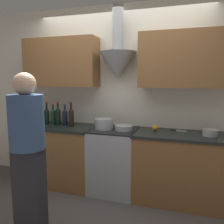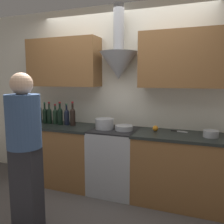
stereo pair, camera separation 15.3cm
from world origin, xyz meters
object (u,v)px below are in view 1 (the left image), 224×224
(stove_range, at_px, (114,160))
(wine_bottle_1, at_px, (36,114))
(wine_bottle_6, at_px, (65,117))
(person_foreground_left, at_px, (28,149))
(mixing_bowl, at_px, (124,128))
(wine_bottle_7, at_px, (71,116))
(orange_fruit, at_px, (155,128))
(wine_bottle_2, at_px, (42,115))
(wine_bottle_0, at_px, (32,115))
(wine_bottle_5, at_px, (58,116))
(wine_bottle_3, at_px, (47,115))
(stock_pot, at_px, (104,124))
(wine_bottle_4, at_px, (53,116))
(saucepan, at_px, (210,133))

(stove_range, bearing_deg, wine_bottle_1, 178.14)
(wine_bottle_6, relative_size, person_foreground_left, 0.20)
(mixing_bowl, bearing_deg, wine_bottle_7, 177.27)
(orange_fruit, bearing_deg, wine_bottle_2, -178.60)
(wine_bottle_0, bearing_deg, wine_bottle_5, -3.30)
(wine_bottle_1, relative_size, orange_fruit, 4.87)
(wine_bottle_1, distance_m, wine_bottle_3, 0.19)
(mixing_bowl, xyz_separation_m, orange_fruit, (0.40, 0.10, 0.00))
(wine_bottle_0, bearing_deg, stock_pot, -3.47)
(wine_bottle_1, height_order, wine_bottle_7, wine_bottle_1)
(wine_bottle_4, bearing_deg, saucepan, -1.63)
(wine_bottle_5, height_order, mixing_bowl, wine_bottle_5)
(orange_fruit, bearing_deg, wine_bottle_3, -178.32)
(stove_range, bearing_deg, mixing_bowl, -6.99)
(wine_bottle_6, distance_m, person_foreground_left, 1.26)
(wine_bottle_0, xyz_separation_m, wine_bottle_3, (0.28, -0.01, 0.01))
(wine_bottle_0, distance_m, stock_pot, 1.22)
(wine_bottle_4, height_order, person_foreground_left, person_foreground_left)
(wine_bottle_1, height_order, person_foreground_left, person_foreground_left)
(wine_bottle_2, distance_m, person_foreground_left, 1.40)
(wine_bottle_4, xyz_separation_m, person_foreground_left, (0.48, -1.23, -0.11))
(wine_bottle_7, bearing_deg, wine_bottle_6, 171.52)
(wine_bottle_4, xyz_separation_m, wine_bottle_7, (0.32, -0.03, 0.02))
(stove_range, height_order, wine_bottle_7, wine_bottle_7)
(mixing_bowl, distance_m, saucepan, 1.07)
(stove_range, relative_size, wine_bottle_6, 2.77)
(wine_bottle_2, bearing_deg, wine_bottle_6, -0.38)
(wine_bottle_0, height_order, wine_bottle_1, wine_bottle_1)
(orange_fruit, bearing_deg, saucepan, -8.11)
(wine_bottle_5, bearing_deg, mixing_bowl, -2.17)
(wine_bottle_1, height_order, orange_fruit, wine_bottle_1)
(wine_bottle_0, distance_m, wine_bottle_3, 0.28)
(wine_bottle_3, height_order, wine_bottle_5, wine_bottle_5)
(wine_bottle_1, xyz_separation_m, stock_pot, (1.13, -0.07, -0.07))
(stove_range, bearing_deg, wine_bottle_7, 178.17)
(wine_bottle_6, xyz_separation_m, saucepan, (1.98, -0.05, -0.09))
(stove_range, relative_size, mixing_bowl, 3.69)
(wine_bottle_0, bearing_deg, wine_bottle_3, -2.97)
(wine_bottle_4, bearing_deg, wine_bottle_5, -14.90)
(wine_bottle_4, distance_m, saucepan, 2.19)
(wine_bottle_2, height_order, person_foreground_left, person_foreground_left)
(stove_range, relative_size, wine_bottle_0, 2.66)
(wine_bottle_2, bearing_deg, wine_bottle_5, -3.80)
(stock_pot, bearing_deg, stove_range, 10.14)
(stock_pot, bearing_deg, orange_fruit, 8.94)
(wine_bottle_2, xyz_separation_m, wine_bottle_6, (0.39, -0.00, -0.00))
(wine_bottle_6, bearing_deg, wine_bottle_7, -8.48)
(wine_bottle_1, height_order, wine_bottle_4, wine_bottle_1)
(wine_bottle_6, bearing_deg, stock_pot, -5.64)
(wine_bottle_5, bearing_deg, wine_bottle_1, 177.08)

